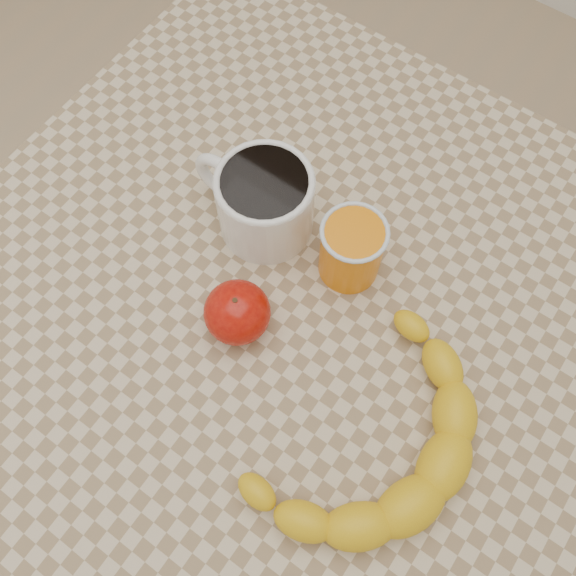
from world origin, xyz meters
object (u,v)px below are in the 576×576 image
Objects in this scene: table at (288,322)px; coffee_mug at (263,200)px; orange_juice_glass at (351,249)px; apple at (237,312)px; banana at (370,442)px.

table is 0.17m from coffee_mug.
orange_juice_glass reaches higher than table.
apple reaches higher than banana.
banana is (0.19, -0.03, -0.01)m from apple.
orange_juice_glass is at bearing 146.90° from banana.
apple is (0.05, -0.12, -0.02)m from coffee_mug.
banana is (0.24, -0.15, -0.03)m from coffee_mug.
coffee_mug is 0.29m from banana.
banana is at bearing -29.23° from table.
coffee_mug reaches higher than apple.
banana is at bearing -32.34° from coffee_mug.
table is 2.14× the size of banana.
coffee_mug is 0.12m from orange_juice_glass.
table is 8.59× the size of apple.
table is 5.13× the size of coffee_mug.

